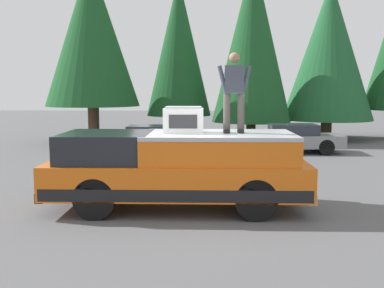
% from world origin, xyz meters
% --- Properties ---
extents(ground_plane, '(90.00, 90.00, 0.00)m').
position_xyz_m(ground_plane, '(0.00, 0.00, 0.00)').
color(ground_plane, '#565659').
extents(pickup_truck, '(2.01, 5.54, 1.65)m').
position_xyz_m(pickup_truck, '(0.20, 0.33, 0.87)').
color(pickup_truck, orange).
rests_on(pickup_truck, ground).
extents(compressor_unit, '(0.65, 0.84, 0.56)m').
position_xyz_m(compressor_unit, '(0.26, 0.21, 1.93)').
color(compressor_unit, silver).
rests_on(compressor_unit, pickup_truck).
extents(person_on_truck_bed, '(0.29, 0.72, 1.69)m').
position_xyz_m(person_on_truck_bed, '(0.22, -0.86, 2.55)').
color(person_on_truck_bed, '#423D38').
rests_on(person_on_truck_bed, pickup_truck).
extents(parked_car_grey, '(1.64, 4.10, 1.16)m').
position_xyz_m(parked_car_grey, '(8.97, -3.79, 0.58)').
color(parked_car_grey, gray).
rests_on(parked_car_grey, ground).
extents(parked_car_maroon, '(1.64, 4.10, 1.16)m').
position_xyz_m(parked_car_maroon, '(8.14, 1.88, 0.58)').
color(parked_car_maroon, maroon).
rests_on(parked_car_maroon, ground).
extents(conifer_left, '(4.55, 4.55, 8.01)m').
position_xyz_m(conifer_left, '(13.91, -6.55, 4.51)').
color(conifer_left, '#4C3826').
rests_on(conifer_left, ground).
extents(conifer_center_left, '(3.80, 3.80, 8.85)m').
position_xyz_m(conifer_center_left, '(12.58, -2.53, 4.92)').
color(conifer_center_left, '#4C3826').
rests_on(conifer_center_left, ground).
extents(conifer_center_right, '(3.35, 3.35, 8.31)m').
position_xyz_m(conifer_center_right, '(14.24, 1.09, 4.75)').
color(conifer_center_right, '#4C3826').
rests_on(conifer_center_right, ground).
extents(conifer_right, '(4.51, 4.51, 8.73)m').
position_xyz_m(conifer_right, '(12.41, 5.17, 5.23)').
color(conifer_right, '#4C3826').
rests_on(conifer_right, ground).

